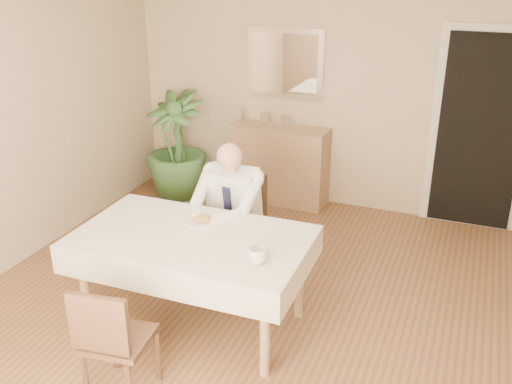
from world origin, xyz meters
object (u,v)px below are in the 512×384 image
at_px(chair_near, 111,338).
at_px(chair_far, 240,217).
at_px(seated_man, 226,211).
at_px(potted_palm, 176,145).
at_px(dining_table, 192,245).
at_px(sideboard, 279,164).
at_px(coffee_mug, 258,255).

bearing_deg(chair_near, chair_far, 79.76).
bearing_deg(seated_man, potted_palm, 130.59).
relative_size(dining_table, chair_far, 1.91).
height_order(dining_table, seated_man, seated_man).
height_order(dining_table, sideboard, sideboard).
xyz_separation_m(chair_near, coffee_mug, (0.69, 0.73, 0.35)).
bearing_deg(seated_man, chair_far, 90.00).
distance_m(seated_man, potted_palm, 2.08).
bearing_deg(chair_near, seated_man, 79.18).
height_order(dining_table, coffee_mug, coffee_mug).
height_order(chair_near, seated_man, seated_man).
distance_m(chair_near, potted_palm, 3.33).
bearing_deg(seated_man, dining_table, -90.00).
bearing_deg(coffee_mug, potted_palm, 129.60).
bearing_deg(potted_palm, chair_far, -43.65).
distance_m(chair_near, seated_man, 1.52).
relative_size(chair_far, chair_near, 1.10).
bearing_deg(sideboard, dining_table, -83.43).
bearing_deg(dining_table, chair_near, -96.66).
xyz_separation_m(coffee_mug, potted_palm, (-1.95, 2.36, -0.19)).
xyz_separation_m(dining_table, coffee_mug, (0.60, -0.18, 0.14)).
bearing_deg(chair_far, coffee_mug, -54.90).
relative_size(dining_table, seated_man, 1.39).
relative_size(coffee_mug, potted_palm, 0.11).
xyz_separation_m(chair_far, chair_near, (-0.09, -1.79, -0.05)).
relative_size(seated_man, potted_palm, 1.01).
xyz_separation_m(chair_far, sideboard, (-0.20, 1.58, -0.07)).
xyz_separation_m(chair_near, seated_man, (0.09, 1.50, 0.23)).
xyz_separation_m(chair_near, potted_palm, (-1.26, 3.08, 0.16)).
xyz_separation_m(dining_table, sideboard, (-0.20, 2.46, -0.23)).
height_order(seated_man, coffee_mug, seated_man).
distance_m(coffee_mug, sideboard, 2.79).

